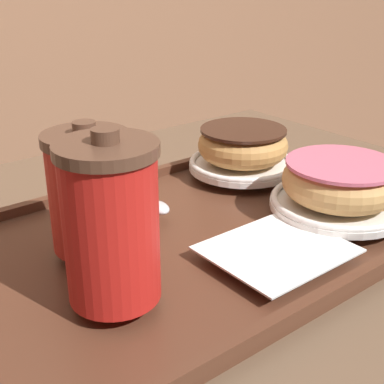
{
  "coord_description": "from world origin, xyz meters",
  "views": [
    {
      "loc": [
        -0.29,
        -0.41,
        1.02
      ],
      "look_at": [
        0.03,
        -0.0,
        0.79
      ],
      "focal_mm": 50.0,
      "sensor_mm": 36.0,
      "label": 1
    }
  ],
  "objects_px": {
    "coffee_cup_front": "(111,222)",
    "donut_plain": "(243,144)",
    "donut_chocolate_glazed": "(341,180)",
    "coffee_cup_rear": "(89,191)",
    "spoon": "(149,201)"
  },
  "relations": [
    {
      "from": "coffee_cup_front",
      "to": "donut_plain",
      "type": "distance_m",
      "value": 0.34
    },
    {
      "from": "coffee_cup_front",
      "to": "donut_chocolate_glazed",
      "type": "height_order",
      "value": "coffee_cup_front"
    },
    {
      "from": "coffee_cup_front",
      "to": "coffee_cup_rear",
      "type": "distance_m",
      "value": 0.09
    },
    {
      "from": "coffee_cup_rear",
      "to": "donut_plain",
      "type": "bearing_deg",
      "value": 13.77
    },
    {
      "from": "coffee_cup_rear",
      "to": "coffee_cup_front",
      "type": "bearing_deg",
      "value": -107.35
    },
    {
      "from": "coffee_cup_rear",
      "to": "donut_plain",
      "type": "height_order",
      "value": "coffee_cup_rear"
    },
    {
      "from": "coffee_cup_rear",
      "to": "donut_chocolate_glazed",
      "type": "bearing_deg",
      "value": -20.36
    },
    {
      "from": "coffee_cup_front",
      "to": "donut_plain",
      "type": "height_order",
      "value": "coffee_cup_front"
    },
    {
      "from": "coffee_cup_front",
      "to": "donut_chocolate_glazed",
      "type": "relative_size",
      "value": 1.11
    },
    {
      "from": "coffee_cup_front",
      "to": "spoon",
      "type": "xyz_separation_m",
      "value": [
        0.13,
        0.14,
        -0.07
      ]
    },
    {
      "from": "spoon",
      "to": "donut_chocolate_glazed",
      "type": "bearing_deg",
      "value": 57.19
    },
    {
      "from": "donut_plain",
      "to": "donut_chocolate_glazed",
      "type": "bearing_deg",
      "value": -90.77
    },
    {
      "from": "coffee_cup_rear",
      "to": "donut_plain",
      "type": "distance_m",
      "value": 0.28
    },
    {
      "from": "donut_plain",
      "to": "coffee_cup_rear",
      "type": "bearing_deg",
      "value": -166.23
    },
    {
      "from": "coffee_cup_front",
      "to": "spoon",
      "type": "relative_size",
      "value": 0.95
    }
  ]
}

